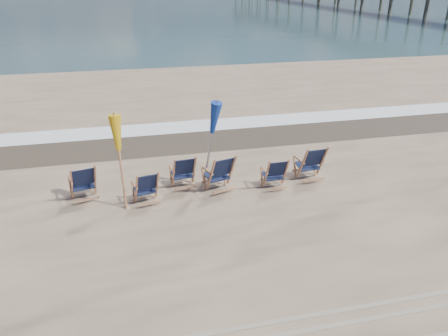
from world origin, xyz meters
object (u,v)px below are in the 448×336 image
object	(u,v)px
beach_chair_0	(95,181)
beach_chair_5	(322,162)
beach_chair_1	(157,186)
beach_chair_2	(194,171)
umbrella_blue	(209,120)
umbrella_yellow	(118,139)
beach_chair_3	(232,171)
beach_chair_4	(285,173)

from	to	relation	value
beach_chair_0	beach_chair_5	world-z (taller)	beach_chair_5
beach_chair_1	beach_chair_2	xyz separation A→B (m)	(1.04, 0.63, 0.03)
beach_chair_0	umbrella_blue	world-z (taller)	umbrella_blue
umbrella_yellow	beach_chair_2	bearing A→B (deg)	18.90
beach_chair_3	beach_chair_4	bearing A→B (deg)	153.42
umbrella_blue	beach_chair_2	bearing A→B (deg)	-177.62
umbrella_yellow	umbrella_blue	bearing A→B (deg)	15.96
umbrella_blue	beach_chair_4	bearing A→B (deg)	-18.83
umbrella_yellow	beach_chair_0	bearing A→B (deg)	139.41
beach_chair_0	umbrella_blue	xyz separation A→B (m)	(2.99, 0.07, 1.38)
beach_chair_2	beach_chair_4	size ratio (longest dim) A/B	1.06
beach_chair_3	umbrella_yellow	size ratio (longest dim) A/B	0.47
umbrella_blue	beach_chair_1	bearing A→B (deg)	-156.21
beach_chair_3	beach_chair_5	xyz separation A→B (m)	(2.60, 0.02, 0.00)
beach_chair_2	beach_chair_0	bearing A→B (deg)	-4.61
umbrella_blue	beach_chair_5	bearing A→B (deg)	-6.47
beach_chair_3	beach_chair_5	world-z (taller)	beach_chair_5
beach_chair_0	beach_chair_4	distance (m)	4.94
beach_chair_0	beach_chair_4	bearing A→B (deg)	159.55
beach_chair_0	umbrella_blue	size ratio (longest dim) A/B	0.42
beach_chair_2	beach_chair_3	bearing A→B (deg)	153.52
beach_chair_0	umbrella_yellow	size ratio (longest dim) A/B	0.44
beach_chair_2	umbrella_yellow	distance (m)	2.37
beach_chair_5	umbrella_blue	size ratio (longest dim) A/B	0.45
beach_chair_2	umbrella_yellow	xyz separation A→B (m)	(-1.87, -0.64, 1.30)
umbrella_yellow	umbrella_blue	distance (m)	2.40
beach_chair_1	beach_chair_4	xyz separation A→B (m)	(3.40, -0.00, 0.00)
beach_chair_2	umbrella_blue	xyz separation A→B (m)	(0.43, 0.02, 1.39)
beach_chair_4	umbrella_yellow	bearing A→B (deg)	-0.89
beach_chair_4	beach_chair_5	xyz separation A→B (m)	(1.20, 0.30, 0.07)
beach_chair_3	umbrella_yellow	distance (m)	3.10
beach_chair_1	beach_chair_4	size ratio (longest dim) A/B	0.99
beach_chair_2	umbrella_blue	distance (m)	1.46
beach_chair_4	beach_chair_3	bearing A→B (deg)	-12.28
beach_chair_2	beach_chair_4	world-z (taller)	beach_chair_2
umbrella_yellow	beach_chair_5	bearing A→B (deg)	3.23
beach_chair_1	umbrella_blue	world-z (taller)	umbrella_blue
beach_chair_2	umbrella_yellow	bearing A→B (deg)	13.01
beach_chair_1	beach_chair_3	xyz separation A→B (m)	(1.99, 0.28, 0.07)
beach_chair_2	beach_chair_4	distance (m)	2.44
beach_chair_0	beach_chair_5	xyz separation A→B (m)	(6.11, -0.28, 0.03)
beach_chair_5	beach_chair_0	bearing A→B (deg)	-7.45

